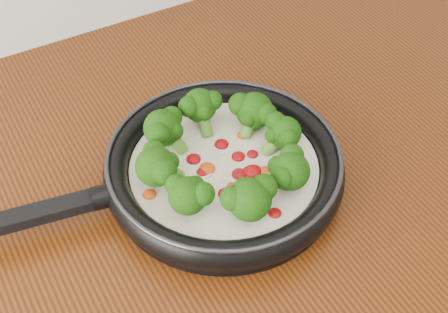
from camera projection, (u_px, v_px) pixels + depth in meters
skillet at (222, 166)px, 0.83m from camera, size 0.52×0.37×0.09m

